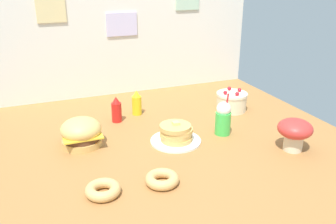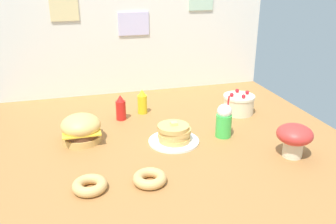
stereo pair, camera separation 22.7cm
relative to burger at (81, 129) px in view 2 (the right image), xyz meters
The scene contains 11 objects.
ground_plane 0.55m from the burger, 19.03° to the right, with size 2.21×2.12×0.02m, color #9E6B38.
back_wall 1.11m from the burger, 59.55° to the left, with size 2.21×0.04×1.05m.
burger is the anchor object (origin of this frame).
pancake_stack 0.57m from the burger, 17.34° to the right, with size 0.31×0.31×0.13m.
layer_cake 1.14m from the burger, ahead, with size 0.23×0.23×0.17m.
ketchup_bottle 0.40m from the burger, 44.28° to the left, with size 0.07×0.07×0.18m.
mustard_bottle 0.58m from the burger, 38.06° to the left, with size 0.07×0.07×0.18m.
cream_soda_cup 0.88m from the burger, 11.03° to the right, with size 0.10×0.10×0.27m.
donut_pink_glaze 0.56m from the burger, 89.41° to the right, with size 0.17×0.17×0.05m.
donut_chocolate 0.64m from the burger, 62.54° to the right, with size 0.17×0.17×0.05m.
mushroom_stool 1.25m from the burger, 24.44° to the right, with size 0.20×0.20×0.19m.
Camera 2 is at (-0.55, -1.91, 1.00)m, focal length 38.89 mm.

